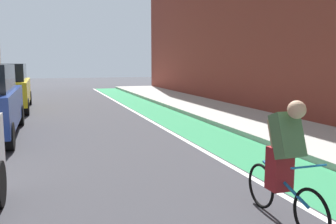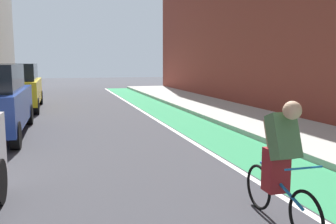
% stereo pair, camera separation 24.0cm
% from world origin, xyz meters
% --- Properties ---
extents(ground_plane, '(81.80, 81.80, 0.00)m').
position_xyz_m(ground_plane, '(0.00, 14.59, 0.00)').
color(ground_plane, '#38383D').
extents(bike_lane_paint, '(1.60, 37.18, 0.00)m').
position_xyz_m(bike_lane_paint, '(3.11, 16.59, 0.00)').
color(bike_lane_paint, '#2D8451').
rests_on(bike_lane_paint, ground).
extents(lane_divider_stripe, '(0.12, 37.18, 0.00)m').
position_xyz_m(lane_divider_stripe, '(2.21, 16.59, 0.00)').
color(lane_divider_stripe, white).
rests_on(lane_divider_stripe, ground).
extents(sidewalk_right, '(2.96, 37.18, 0.14)m').
position_xyz_m(sidewalk_right, '(5.39, 16.59, 0.07)').
color(sidewalk_right, '#A8A59E').
rests_on(sidewalk_right, ground).
extents(parked_suv_yellow_cab, '(1.97, 4.82, 1.98)m').
position_xyz_m(parked_suv_yellow_cab, '(-2.86, 23.49, 1.02)').
color(parked_suv_yellow_cab, yellow).
rests_on(parked_suv_yellow_cab, ground).
extents(cyclist_mid, '(0.48, 1.68, 1.59)m').
position_xyz_m(cyclist_mid, '(1.62, 10.56, 0.84)').
color(cyclist_mid, black).
rests_on(cyclist_mid, ground).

